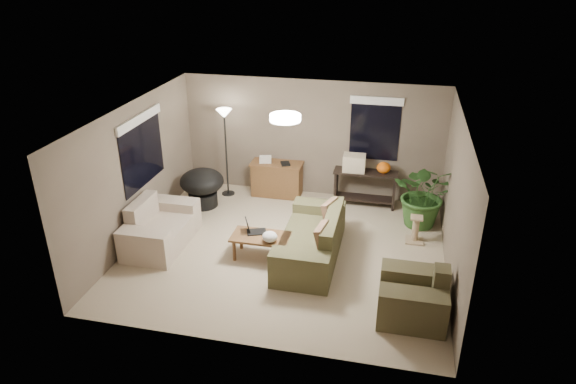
% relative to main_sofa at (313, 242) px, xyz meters
% --- Properties ---
extents(room_shell, '(5.50, 5.50, 5.50)m').
position_rel_main_sofa_xyz_m(room_shell, '(-0.51, 0.10, 0.96)').
color(room_shell, '#C0AD8F').
rests_on(room_shell, ground).
extents(main_sofa, '(0.95, 2.20, 0.85)m').
position_rel_main_sofa_xyz_m(main_sofa, '(0.00, 0.00, 0.00)').
color(main_sofa, '#4B492D').
rests_on(main_sofa, ground).
extents(throw_pillows, '(0.37, 1.39, 0.47)m').
position_rel_main_sofa_xyz_m(throw_pillows, '(0.26, 0.00, 0.36)').
color(throw_pillows, '#8C7251').
rests_on(throw_pillows, main_sofa).
extents(loveseat, '(0.90, 1.60, 0.85)m').
position_rel_main_sofa_xyz_m(loveseat, '(-2.77, -0.18, 0.00)').
color(loveseat, beige).
rests_on(loveseat, ground).
extents(armchair, '(0.95, 1.00, 0.85)m').
position_rel_main_sofa_xyz_m(armchair, '(1.70, -1.24, 0.00)').
color(armchair, '#48432B').
rests_on(armchair, ground).
extents(coffee_table, '(1.00, 0.55, 0.42)m').
position_rel_main_sofa_xyz_m(coffee_table, '(-0.87, -0.21, 0.06)').
color(coffee_table, brown).
rests_on(coffee_table, ground).
extents(laptop, '(0.43, 0.33, 0.24)m').
position_rel_main_sofa_xyz_m(laptop, '(-1.04, -0.11, 0.19)').
color(laptop, black).
rests_on(laptop, coffee_table).
extents(plastic_bag, '(0.33, 0.32, 0.18)m').
position_rel_main_sofa_xyz_m(plastic_bag, '(-0.67, -0.36, 0.22)').
color(plastic_bag, white).
rests_on(plastic_bag, coffee_table).
extents(desk, '(1.10, 0.50, 0.75)m').
position_rel_main_sofa_xyz_m(desk, '(-1.20, 2.31, 0.08)').
color(desk, brown).
rests_on(desk, ground).
extents(desk_papers, '(0.72, 0.31, 0.12)m').
position_rel_main_sofa_xyz_m(desk_papers, '(-1.36, 2.30, 0.51)').
color(desk_papers, silver).
rests_on(desk_papers, desk).
extents(console_table, '(1.30, 0.40, 0.75)m').
position_rel_main_sofa_xyz_m(console_table, '(0.69, 2.24, 0.14)').
color(console_table, black).
rests_on(console_table, ground).
extents(pumpkin, '(0.33, 0.33, 0.23)m').
position_rel_main_sofa_xyz_m(pumpkin, '(1.04, 2.24, 0.57)').
color(pumpkin, orange).
rests_on(pumpkin, console_table).
extents(cardboard_box, '(0.46, 0.35, 0.34)m').
position_rel_main_sofa_xyz_m(cardboard_box, '(0.44, 2.24, 0.62)').
color(cardboard_box, beige).
rests_on(cardboard_box, console_table).
extents(papasan_chair, '(0.97, 0.97, 0.80)m').
position_rel_main_sofa_xyz_m(papasan_chair, '(-2.58, 1.47, 0.17)').
color(papasan_chair, black).
rests_on(papasan_chair, ground).
extents(floor_lamp, '(0.32, 0.32, 1.91)m').
position_rel_main_sofa_xyz_m(floor_lamp, '(-2.26, 2.12, 1.30)').
color(floor_lamp, black).
rests_on(floor_lamp, ground).
extents(ceiling_fixture, '(0.50, 0.50, 0.10)m').
position_rel_main_sofa_xyz_m(ceiling_fixture, '(-0.51, 0.10, 2.15)').
color(ceiling_fixture, white).
rests_on(ceiling_fixture, room_shell).
extents(houseplant, '(1.19, 1.33, 1.03)m').
position_rel_main_sofa_xyz_m(houseplant, '(1.87, 1.59, 0.22)').
color(houseplant, '#2D5923').
rests_on(houseplant, ground).
extents(cat_scratching_post, '(0.32, 0.32, 0.50)m').
position_rel_main_sofa_xyz_m(cat_scratching_post, '(1.73, 0.92, -0.08)').
color(cat_scratching_post, tan).
rests_on(cat_scratching_post, ground).
extents(window_left, '(0.05, 1.56, 1.33)m').
position_rel_main_sofa_xyz_m(window_left, '(-3.23, 0.40, 1.49)').
color(window_left, black).
rests_on(window_left, room_shell).
extents(window_back, '(1.06, 0.05, 1.33)m').
position_rel_main_sofa_xyz_m(window_back, '(0.79, 2.58, 1.49)').
color(window_back, black).
rests_on(window_back, room_shell).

